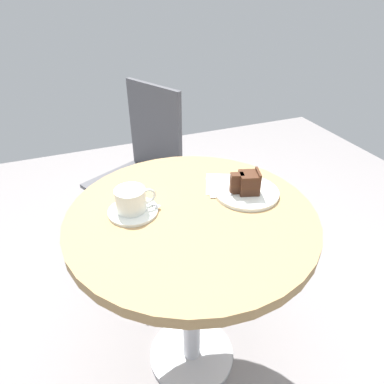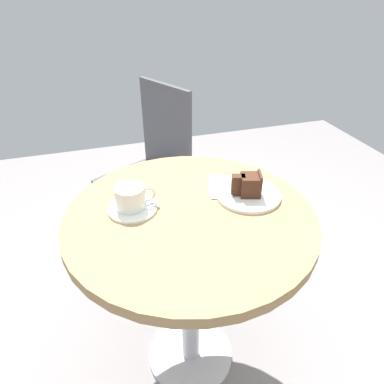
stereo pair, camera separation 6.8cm
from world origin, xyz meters
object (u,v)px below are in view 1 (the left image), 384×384
teaspoon (149,204)px  fork (245,183)px  cafe_chair (144,162)px  saucer (133,211)px  cake_slice (247,183)px  napkin (227,185)px  coffee_cup (131,199)px  cake_plate (246,192)px

teaspoon → fork: bearing=52.0°
fork → cafe_chair: 0.75m
saucer → cafe_chair: cafe_chair is taller
saucer → fork: bearing=1.3°
cake_slice → napkin: bearing=114.4°
coffee_cup → cake_slice: size_ratio=1.24×
cake_slice → fork: size_ratio=0.73×
napkin → cake_plate: bearing=-60.7°
teaspoon → cake_slice: cake_slice is taller
cake_plate → napkin: bearing=119.3°
teaspoon → cake_slice: 0.32m
saucer → cake_plate: (0.37, -0.03, 0.00)m
cake_slice → fork: cake_slice is taller
teaspoon → fork: 0.34m
fork → napkin: bearing=124.9°
coffee_cup → napkin: (0.34, 0.03, -0.04)m
saucer → cake_slice: 0.37m
cake_slice → napkin: (-0.03, 0.07, -0.04)m
coffee_cup → cake_plate: 0.38m
fork → cafe_chair: cafe_chair is taller
coffee_cup → fork: bearing=0.6°
coffee_cup → cafe_chair: bearing=73.6°
saucer → cafe_chair: size_ratio=0.17×
coffee_cup → napkin: size_ratio=0.66×
coffee_cup → teaspoon: (0.06, 0.01, -0.03)m
napkin → teaspoon: bearing=-175.5°
coffee_cup → cake_slice: cake_slice is taller
cake_plate → cake_slice: (-0.00, -0.01, 0.04)m
coffee_cup → teaspoon: coffee_cup is taller
teaspoon → cake_plate: 0.32m
coffee_cup → teaspoon: bearing=7.5°
coffee_cup → cake_plate: (0.38, -0.04, -0.04)m
cake_slice → teaspoon: bearing=170.6°
saucer → napkin: saucer is taller
saucer → cake_plate: cake_plate is taller
cake_slice → cafe_chair: cafe_chair is taller
teaspoon → coffee_cup: bearing=-120.1°
fork → coffee_cup: bearing=149.8°
teaspoon → cafe_chair: size_ratio=0.10×
napkin → fork: bearing=-24.3°
coffee_cup → cake_slice: (0.37, -0.05, 0.00)m
coffee_cup → fork: (0.39, 0.00, -0.03)m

